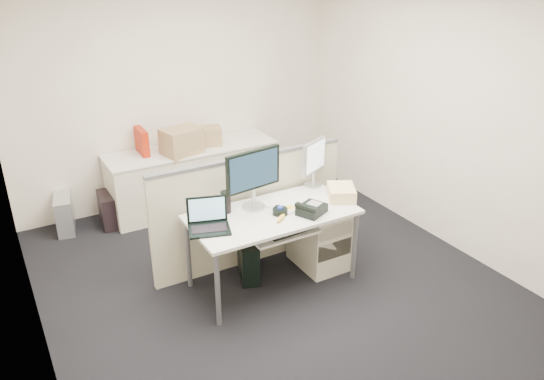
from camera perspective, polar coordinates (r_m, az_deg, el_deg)
floor at (r=5.11m, az=0.04°, el=-9.85°), size 4.00×4.50×0.01m
wall_back at (r=6.46m, az=-10.10°, el=10.42°), size 4.00×0.02×2.70m
wall_front at (r=2.95m, az=22.59°, el=-8.73°), size 4.00×0.02×2.70m
wall_left at (r=3.97m, az=-25.90°, el=-0.74°), size 0.02×4.50×2.70m
wall_right at (r=5.70m, az=17.93°, el=7.76°), size 0.02×4.50×2.70m
desk at (r=4.76m, az=0.04°, el=-3.18°), size 1.50×0.75×0.73m
keyboard_tray at (r=4.65m, az=1.15°, el=-4.56°), size 0.62×0.32×0.02m
drawer_pedestal at (r=5.22m, az=5.03°, el=-4.86°), size 0.40×0.55×0.65m
cubicle_partition at (r=5.16m, az=-2.42°, el=-2.32°), size 2.00×0.06×1.10m
back_counter at (r=6.48m, az=-8.48°, el=1.34°), size 2.00×0.60×0.72m
monitor_main at (r=4.72m, az=-2.03°, el=1.13°), size 0.58×0.29×0.55m
monitor_small at (r=5.20m, az=4.51°, el=2.82°), size 0.43×0.34×0.47m
laptop at (r=4.42m, az=-6.83°, el=-2.88°), size 0.40×0.35×0.26m
trackball at (r=4.71m, az=0.87°, el=-2.30°), size 0.15×0.15×0.05m
desk_phone at (r=4.72m, az=4.29°, el=-2.10°), size 0.30×0.28×0.08m
paper_stack at (r=4.84m, az=1.31°, el=-1.80°), size 0.29×0.32×0.01m
sticky_pad at (r=4.81m, az=1.90°, el=-1.94°), size 0.09×0.09×0.01m
travel_mug at (r=4.72m, az=-4.97°, el=-1.36°), size 0.10×0.10×0.19m
banana at (r=4.61m, az=0.97°, el=-3.01°), size 0.16×0.13×0.04m
cellphone at (r=4.81m, az=0.78°, el=-1.91°), size 0.07×0.10×0.01m
manila_folders at (r=5.03m, az=7.46°, el=-0.25°), size 0.36×0.39×0.12m
keyboard at (r=4.63m, az=1.94°, el=-4.37°), size 0.43×0.18×0.02m
pc_tower_desk at (r=5.09m, az=-2.57°, el=-7.37°), size 0.29×0.45×0.39m
pc_tower_spare_dark at (r=6.29m, az=-17.26°, el=-2.04°), size 0.19×0.41×0.37m
pc_tower_spare_silver at (r=6.31m, az=-21.42°, el=-2.38°), size 0.25×0.46×0.41m
cardboard_box_left at (r=6.14m, az=-9.69°, el=5.13°), size 0.48×0.40×0.32m
cardboard_box_right at (r=6.40m, az=-6.96°, el=5.70°), size 0.38×0.34×0.23m
red_binder at (r=6.23m, az=-13.82°, el=5.01°), size 0.08×0.34×0.31m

